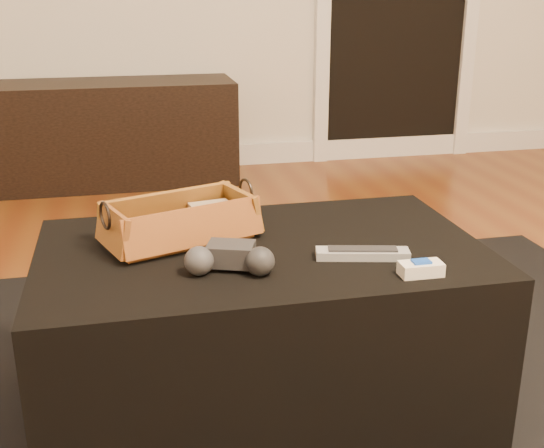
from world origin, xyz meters
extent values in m
cube|color=white|center=(0.00, 2.73, 0.06)|extent=(5.00, 0.04, 0.12)
cube|color=black|center=(-0.38, 2.51, 0.26)|extent=(1.34, 0.45, 0.53)
cube|color=black|center=(0.00, 0.27, 0.01)|extent=(2.60, 2.00, 0.01)
cube|color=black|center=(0.00, 0.32, 0.22)|extent=(1.00, 0.60, 0.42)
cube|color=black|center=(-0.19, 0.39, 0.45)|extent=(0.19, 0.12, 0.02)
cube|color=tan|center=(-0.10, 0.46, 0.47)|extent=(0.11, 0.08, 0.05)
cube|color=brown|center=(-0.17, 0.41, 0.44)|extent=(0.34, 0.24, 0.01)
cube|color=#9B6923|center=(-0.20, 0.48, 0.49)|extent=(0.33, 0.14, 0.09)
cube|color=#A25A24|center=(-0.15, 0.33, 0.49)|extent=(0.33, 0.14, 0.09)
cube|color=#966321|center=(-0.02, 0.46, 0.49)|extent=(0.08, 0.17, 0.09)
cube|color=#915620|center=(-0.33, 0.35, 0.49)|extent=(0.08, 0.17, 0.09)
torus|color=black|center=(-0.01, 0.46, 0.52)|extent=(0.03, 0.06, 0.06)
torus|color=black|center=(-0.34, 0.35, 0.52)|extent=(0.03, 0.06, 0.06)
cube|color=#242325|center=(-0.09, 0.22, 0.46)|extent=(0.11, 0.10, 0.05)
sphere|color=#323235|center=(-0.16, 0.20, 0.46)|extent=(0.07, 0.07, 0.06)
sphere|color=black|center=(-0.03, 0.17, 0.46)|extent=(0.07, 0.07, 0.06)
cube|color=#A8ABB0|center=(0.20, 0.21, 0.44)|extent=(0.21, 0.09, 0.02)
cube|color=black|center=(0.20, 0.21, 0.45)|extent=(0.15, 0.07, 0.00)
cube|color=white|center=(0.28, 0.10, 0.45)|extent=(0.09, 0.05, 0.03)
cube|color=blue|center=(0.28, 0.10, 0.46)|extent=(0.04, 0.03, 0.01)
camera|label=1|loc=(-0.29, -1.08, 0.99)|focal=45.00mm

